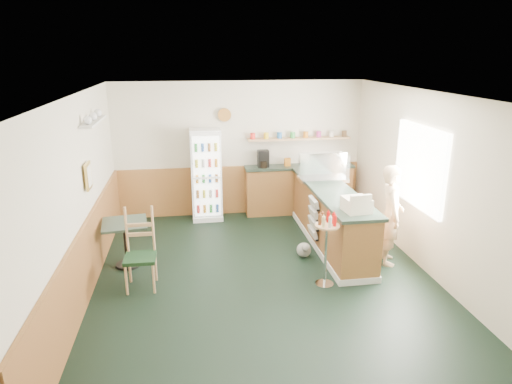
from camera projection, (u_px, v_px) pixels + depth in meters
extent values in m
plane|color=black|center=(264.00, 278.00, 6.80)|extent=(6.00, 6.00, 0.00)
cube|color=beige|center=(240.00, 149.00, 9.24)|extent=(5.00, 0.02, 2.70)
cube|color=beige|center=(78.00, 200.00, 6.04)|extent=(0.02, 6.00, 2.70)
cube|color=beige|center=(431.00, 185.00, 6.75)|extent=(0.02, 6.00, 2.70)
cube|color=white|center=(265.00, 93.00, 6.00)|extent=(5.00, 6.00, 0.02)
cube|color=#A47334|center=(240.00, 189.00, 9.45)|extent=(4.98, 0.05, 1.00)
cube|color=#A47334|center=(88.00, 259.00, 6.30)|extent=(0.05, 5.98, 1.00)
cube|color=white|center=(419.00, 167.00, 6.97)|extent=(0.06, 1.45, 1.25)
cube|color=gold|center=(88.00, 176.00, 6.46)|extent=(0.03, 0.32, 0.38)
cube|color=silver|center=(93.00, 121.00, 6.73)|extent=(0.18, 1.20, 0.03)
cylinder|color=#A36828|center=(224.00, 115.00, 8.93)|extent=(0.26, 0.04, 0.26)
cube|color=#A47334|center=(331.00, 219.00, 7.86)|extent=(0.60, 2.95, 0.95)
cube|color=silver|center=(330.00, 242.00, 7.99)|extent=(0.64, 2.97, 0.10)
cube|color=#2B3B30|center=(332.00, 191.00, 7.71)|extent=(0.68, 3.01, 0.05)
cube|color=#A47334|center=(299.00, 190.00, 9.47)|extent=(2.20, 0.38, 0.95)
cube|color=#2B3B30|center=(299.00, 167.00, 9.32)|extent=(2.24, 0.42, 0.05)
cube|color=tan|center=(299.00, 139.00, 9.23)|extent=(2.10, 0.22, 0.04)
cube|color=black|center=(263.00, 159.00, 9.16)|extent=(0.22, 0.18, 0.34)
cylinder|color=#B2664C|center=(253.00, 136.00, 9.07)|extent=(0.10, 0.10, 0.12)
cylinder|color=#B2664C|center=(266.00, 136.00, 9.11)|extent=(0.10, 0.10, 0.12)
cylinder|color=#B2664C|center=(279.00, 135.00, 9.15)|extent=(0.10, 0.10, 0.12)
cylinder|color=#B2664C|center=(293.00, 135.00, 9.19)|extent=(0.10, 0.10, 0.12)
cylinder|color=#B2664C|center=(306.00, 135.00, 9.23)|extent=(0.10, 0.10, 0.12)
cylinder|color=#B2664C|center=(319.00, 134.00, 9.26)|extent=(0.10, 0.10, 0.12)
cylinder|color=#B2664C|center=(332.00, 134.00, 9.30)|extent=(0.10, 0.10, 0.12)
cylinder|color=#B2664C|center=(344.00, 133.00, 9.34)|extent=(0.10, 0.10, 0.12)
cube|color=white|center=(206.00, 174.00, 9.06)|extent=(0.60, 0.42, 1.81)
cube|color=white|center=(207.00, 177.00, 8.84)|extent=(0.50, 0.02, 1.60)
cube|color=silver|center=(207.00, 178.00, 8.77)|extent=(0.54, 0.02, 1.65)
cube|color=silver|center=(323.00, 179.00, 8.23)|extent=(0.86, 0.45, 0.06)
cube|color=silver|center=(323.00, 166.00, 8.16)|extent=(0.84, 0.43, 0.43)
cube|color=beige|center=(356.00, 205.00, 6.62)|extent=(0.39, 0.41, 0.20)
imported|color=tan|center=(391.00, 215.00, 7.10)|extent=(0.51, 0.61, 1.60)
cylinder|color=silver|center=(324.00, 284.00, 6.62)|extent=(0.27, 0.27, 0.02)
cylinder|color=silver|center=(326.00, 255.00, 6.49)|extent=(0.04, 0.04, 0.91)
cylinder|color=tan|center=(327.00, 226.00, 6.35)|extent=(0.35, 0.35, 0.02)
cylinder|color=red|center=(334.00, 219.00, 6.37)|extent=(0.05, 0.05, 0.15)
cylinder|color=red|center=(328.00, 217.00, 6.43)|extent=(0.05, 0.05, 0.15)
cylinder|color=red|center=(322.00, 218.00, 6.41)|extent=(0.05, 0.05, 0.15)
cylinder|color=red|center=(320.00, 220.00, 6.33)|extent=(0.05, 0.05, 0.15)
cylinder|color=red|center=(323.00, 222.00, 6.25)|extent=(0.05, 0.05, 0.15)
cylinder|color=red|center=(330.00, 222.00, 6.23)|extent=(0.05, 0.05, 0.15)
cylinder|color=red|center=(335.00, 221.00, 6.28)|extent=(0.05, 0.05, 0.15)
cube|color=black|center=(314.00, 236.00, 7.73)|extent=(0.05, 0.43, 0.03)
cube|color=beige|center=(313.00, 232.00, 7.70)|extent=(0.09, 0.39, 0.15)
cube|color=black|center=(314.00, 226.00, 7.68)|extent=(0.05, 0.43, 0.03)
cube|color=beige|center=(313.00, 222.00, 7.65)|extent=(0.09, 0.39, 0.15)
cube|color=black|center=(314.00, 216.00, 7.62)|extent=(0.05, 0.43, 0.03)
cube|color=beige|center=(313.00, 212.00, 7.60)|extent=(0.09, 0.39, 0.15)
cube|color=black|center=(315.00, 206.00, 7.57)|extent=(0.05, 0.43, 0.03)
cube|color=beige|center=(314.00, 202.00, 7.55)|extent=(0.09, 0.39, 0.15)
cylinder|color=black|center=(128.00, 264.00, 7.20)|extent=(0.38, 0.38, 0.04)
cylinder|color=black|center=(126.00, 245.00, 7.10)|extent=(0.08, 0.08, 0.66)
cube|color=#2B3B30|center=(125.00, 223.00, 7.00)|extent=(0.74, 0.74, 0.04)
cube|color=black|center=(140.00, 258.00, 6.41)|extent=(0.44, 0.44, 0.05)
cylinder|color=tan|center=(127.00, 280.00, 6.27)|extent=(0.04, 0.04, 0.45)
cylinder|color=tan|center=(154.00, 278.00, 6.33)|extent=(0.04, 0.04, 0.45)
cylinder|color=tan|center=(130.00, 268.00, 6.62)|extent=(0.04, 0.04, 0.45)
cylinder|color=tan|center=(156.00, 266.00, 6.68)|extent=(0.04, 0.04, 0.45)
cube|color=tan|center=(140.00, 230.00, 6.49)|extent=(0.39, 0.05, 0.70)
sphere|color=gray|center=(304.00, 250.00, 7.49)|extent=(0.24, 0.24, 0.24)
sphere|color=gray|center=(306.00, 247.00, 7.35)|extent=(0.14, 0.14, 0.14)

